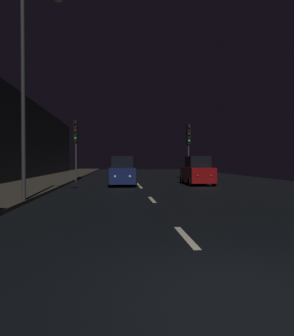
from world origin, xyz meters
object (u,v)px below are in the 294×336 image
object	(u,v)px
traffic_light_far_right	(189,139)
streetlamp_overhead	(33,66)
car_parked_right_far	(197,172)
car_approaching_headlights	(122,172)
traffic_light_far_left	(76,137)

from	to	relation	value
traffic_light_far_right	streetlamp_overhead	world-z (taller)	streetlamp_overhead
traffic_light_far_right	car_parked_right_far	size ratio (longest dim) A/B	1.26
traffic_light_far_right	car_approaching_headlights	xyz separation A→B (m)	(-6.27, -7.12, -2.83)
traffic_light_far_right	streetlamp_overhead	size ratio (longest dim) A/B	0.61
traffic_light_far_right	car_approaching_headlights	bearing A→B (deg)	-47.95
traffic_light_far_right	car_parked_right_far	bearing A→B (deg)	-13.42
traffic_light_far_left	traffic_light_far_right	size ratio (longest dim) A/B	1.02
traffic_light_far_right	streetlamp_overhead	bearing A→B (deg)	-37.32
car_approaching_headlights	car_parked_right_far	world-z (taller)	car_parked_right_far
traffic_light_far_left	car_parked_right_far	distance (m)	11.12
traffic_light_far_left	car_parked_right_far	bearing A→B (deg)	69.44
streetlamp_overhead	car_approaching_headlights	xyz separation A→B (m)	(3.66, 9.58, -4.57)
streetlamp_overhead	car_parked_right_far	distance (m)	14.29
traffic_light_far_left	traffic_light_far_right	world-z (taller)	traffic_light_far_left
traffic_light_far_left	car_approaching_headlights	size ratio (longest dim) A/B	1.28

